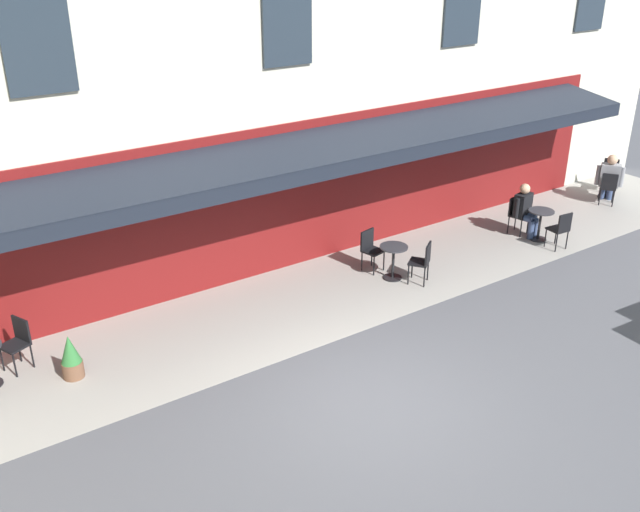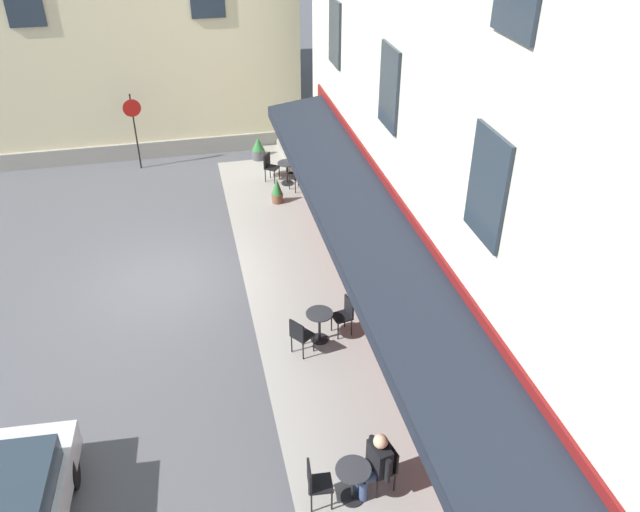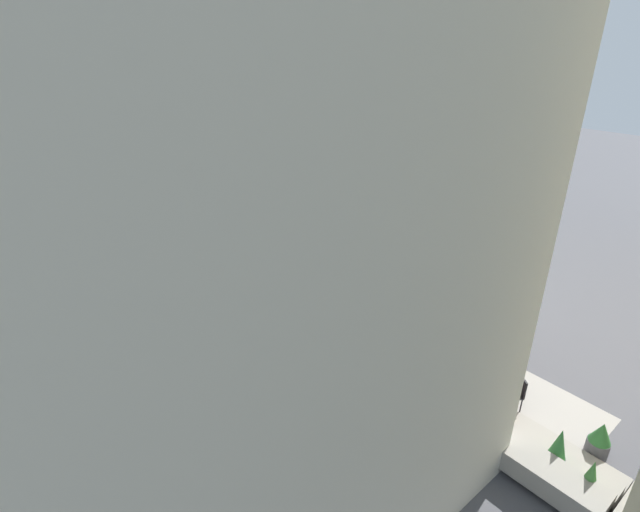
% 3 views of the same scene
% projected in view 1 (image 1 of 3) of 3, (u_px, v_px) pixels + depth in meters
% --- Properties ---
extents(ground_plane, '(70.00, 70.00, 0.00)m').
position_uv_depth(ground_plane, '(370.00, 402.00, 11.19)').
color(ground_plane, '#4C4C51').
extents(sidewalk_cafe_terrace, '(20.50, 3.20, 0.01)m').
position_uv_depth(sidewalk_cafe_terrace, '(391.00, 272.00, 15.40)').
color(sidewalk_cafe_terrace, gray).
rests_on(sidewalk_cafe_terrace, ground_plane).
extents(cafe_table_near_entrance, '(0.60, 0.60, 0.75)m').
position_uv_depth(cafe_table_near_entrance, '(393.00, 257.00, 14.94)').
color(cafe_table_near_entrance, black).
rests_on(cafe_table_near_entrance, ground_plane).
extents(cafe_chair_black_corner_right, '(0.56, 0.56, 0.91)m').
position_uv_depth(cafe_chair_black_corner_right, '(423.00, 259.00, 14.72)').
color(cafe_chair_black_corner_right, black).
rests_on(cafe_chair_black_corner_right, ground_plane).
extents(cafe_chair_black_corner_left, '(0.48, 0.48, 0.91)m').
position_uv_depth(cafe_chair_black_corner_left, '(370.00, 247.00, 15.31)').
color(cafe_chair_black_corner_left, black).
rests_on(cafe_chair_black_corner_left, ground_plane).
extents(cafe_table_mid_terrace, '(0.60, 0.60, 0.75)m').
position_uv_depth(cafe_table_mid_terrace, '(540.00, 221.00, 16.82)').
color(cafe_table_mid_terrace, black).
rests_on(cafe_table_mid_terrace, ground_plane).
extents(cafe_chair_black_under_awning, '(0.43, 0.43, 0.91)m').
position_uv_depth(cafe_chair_black_under_awning, '(561.00, 227.00, 16.29)').
color(cafe_chair_black_under_awning, black).
rests_on(cafe_chair_black_under_awning, ground_plane).
extents(cafe_chair_black_back_row, '(0.48, 0.48, 0.91)m').
position_uv_depth(cafe_chair_black_back_row, '(517.00, 212.00, 17.18)').
color(cafe_chair_black_back_row, black).
rests_on(cafe_chair_black_back_row, ground_plane).
extents(cafe_chair_black_by_window, '(0.53, 0.53, 0.91)m').
position_uv_depth(cafe_chair_black_by_window, '(18.00, 339.00, 11.87)').
color(cafe_chair_black_by_window, black).
rests_on(cafe_chair_black_by_window, ground_plane).
extents(cafe_table_far_end, '(0.60, 0.60, 0.75)m').
position_uv_depth(cafe_table_far_end, '(607.00, 180.00, 19.48)').
color(cafe_table_far_end, black).
rests_on(cafe_table_far_end, ground_plane).
extents(cafe_chair_black_facing_street, '(0.56, 0.56, 0.91)m').
position_uv_depth(cafe_chair_black_facing_street, '(608.00, 186.00, 18.91)').
color(cafe_chair_black_facing_street, black).
rests_on(cafe_chair_black_facing_street, ground_plane).
extents(cafe_chair_black_kerbside, '(0.55, 0.55, 0.91)m').
position_uv_depth(cafe_chair_black_kerbside, '(610.00, 172.00, 19.98)').
color(cafe_chair_black_kerbside, black).
rests_on(cafe_chair_black_kerbside, ground_plane).
extents(seated_patron_in_black, '(0.65, 0.59, 1.30)m').
position_uv_depth(seated_patron_in_black, '(525.00, 208.00, 16.99)').
color(seated_patron_in_black, navy).
rests_on(seated_patron_in_black, ground_plane).
extents(seated_companion_in_grey, '(0.69, 0.67, 1.37)m').
position_uv_depth(seated_companion_in_grey, '(609.00, 177.00, 19.03)').
color(seated_companion_in_grey, navy).
rests_on(seated_companion_in_grey, ground_plane).
extents(potted_plant_under_sign, '(0.35, 0.35, 0.79)m').
position_uv_depth(potted_plant_under_sign, '(71.00, 357.00, 11.67)').
color(potted_plant_under_sign, brown).
rests_on(potted_plant_under_sign, ground_plane).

